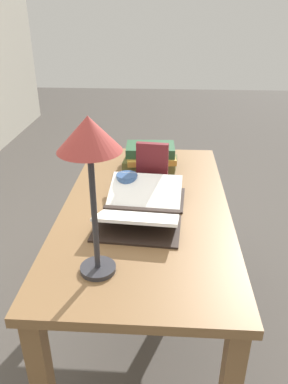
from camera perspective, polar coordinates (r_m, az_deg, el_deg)
ground_plane at (r=2.05m, az=0.25°, el=-20.46°), size 12.00×12.00×0.00m
reading_desk at (r=1.64m, az=0.29°, el=-5.16°), size 1.33×0.69×0.75m
open_book at (r=1.50m, az=-0.39°, el=-2.38°), size 0.49×0.35×0.08m
book_stack_tall at (r=1.91m, az=0.92°, el=5.40°), size 0.24×0.28×0.12m
book_standing_upright at (r=1.71m, az=1.27°, el=4.26°), size 0.04×0.15×0.20m
reading_lamp at (r=1.02m, az=-8.29°, el=6.89°), size 0.18×0.18×0.50m
coffee_mug at (r=1.67m, az=-2.56°, el=1.38°), size 0.09×0.12×0.08m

